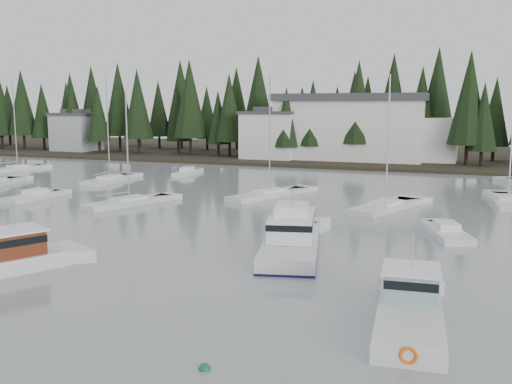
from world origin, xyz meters
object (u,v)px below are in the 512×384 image
runabout_0 (35,198)px  lobster_boat_teal (410,314)px  house_far_west (76,131)px  sailboat_8 (129,204)px  harbor_inn (363,128)px  sailboat_5 (508,203)px  runabout_3 (187,173)px  house_west (271,134)px  cabin_cruiser_center (291,241)px  sailboat_2 (269,196)px  sailboat_3 (110,181)px  sailboat_7 (18,170)px  runabout_1 (446,234)px  sailboat_9 (386,208)px

runabout_0 → lobster_boat_teal: bearing=-114.0°
house_far_west → sailboat_8: sailboat_8 is taller
harbor_inn → sailboat_5: (20.91, -35.50, -5.72)m
sailboat_8 → runabout_3: (-6.28, 23.81, 0.07)m
lobster_boat_teal → sailboat_5: sailboat_5 is taller
harbor_inn → sailboat_8: size_ratio=2.64×
house_west → cabin_cruiser_center: bearing=-69.2°
cabin_cruiser_center → runabout_0: size_ratio=1.65×
sailboat_8 → house_west: bearing=23.2°
sailboat_8 → sailboat_2: bearing=-28.4°
sailboat_3 → sailboat_7: sailboat_7 is taller
cabin_cruiser_center → runabout_1: cabin_cruiser_center is taller
house_west → harbor_inn: harbor_inn is taller
cabin_cruiser_center → runabout_1: (9.25, 8.49, -0.59)m
house_far_west → sailboat_5: 85.22m
house_west → harbor_inn: bearing=12.5°
harbor_inn → runabout_1: bearing=-72.9°
cabin_cruiser_center → sailboat_3: bearing=38.4°
harbor_inn → sailboat_3: (-25.00, -35.65, -5.70)m
sailboat_7 → sailboat_9: sailboat_7 is taller
sailboat_8 → cabin_cruiser_center: bearing=-98.8°
harbor_inn → sailboat_3: 43.92m
house_far_west → harbor_inn: 57.07m
harbor_inn → runabout_1: (15.99, -52.08, -5.64)m
cabin_cruiser_center → sailboat_9: sailboat_9 is taller
harbor_inn → sailboat_5: size_ratio=2.56×
lobster_boat_teal → sailboat_7: sailboat_7 is taller
cabin_cruiser_center → runabout_3: size_ratio=1.66×
sailboat_9 → runabout_1: bearing=-128.6°
cabin_cruiser_center → house_far_west: bearing=33.6°
sailboat_9 → runabout_1: 11.00m
runabout_3 → cabin_cruiser_center: bearing=-151.6°
sailboat_2 → sailboat_9: (12.48, -3.01, -0.00)m
cabin_cruiser_center → sailboat_2: (-8.99, 20.87, -0.65)m
cabin_cruiser_center → runabout_0: (-30.93, 10.91, -0.59)m
lobster_boat_teal → runabout_1: size_ratio=1.13×
sailboat_3 → sailboat_9: 35.93m
house_west → runabout_0: size_ratio=1.35×
sailboat_3 → house_west: bearing=-22.4°
sailboat_2 → runabout_1: (18.24, -12.38, 0.07)m
sailboat_3 → harbor_inn: bearing=-40.3°
house_far_west → runabout_3: house_far_west is taller
sailboat_7 → runabout_3: size_ratio=1.98×
sailboat_9 → runabout_1: (5.77, -9.37, 0.07)m
house_west → sailboat_9: sailboat_9 is taller
lobster_boat_teal → sailboat_7: (-60.66, 41.04, -0.43)m
harbor_inn → sailboat_2: sailboat_2 is taller
sailboat_3 → sailboat_5: 45.91m
harbor_inn → cabin_cruiser_center: (6.74, -60.56, -5.06)m
sailboat_5 → sailboat_3: bearing=84.4°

